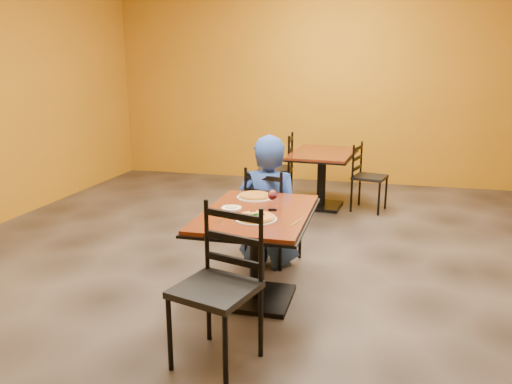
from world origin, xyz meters
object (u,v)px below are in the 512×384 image
(plate_main, at_px, (256,219))
(side_plate, at_px, (231,208))
(table_second, at_px, (322,167))
(chair_second_right, at_px, (370,178))
(chair_main_far, at_px, (273,214))
(chair_second_left, at_px, (276,169))
(table_main, at_px, (257,235))
(pizza_far, at_px, (255,195))
(chair_main_near, at_px, (215,290))
(wine_glass, at_px, (273,199))
(pizza_main, at_px, (256,217))
(diner, at_px, (269,200))
(plate_far, at_px, (255,197))

(plate_main, distance_m, side_plate, 0.35)
(table_second, relative_size, chair_second_right, 1.42)
(chair_main_far, distance_m, chair_second_left, 2.06)
(table_main, distance_m, pizza_far, 0.46)
(table_second, height_order, chair_second_left, chair_second_left)
(chair_main_near, xyz_separation_m, wine_glass, (0.14, 0.97, 0.34))
(chair_second_right, bearing_deg, pizza_main, -179.40)
(plate_main, bearing_deg, table_main, 101.98)
(pizza_main, distance_m, side_plate, 0.35)
(chair_main_far, bearing_deg, side_plate, 98.24)
(chair_second_right, xyz_separation_m, diner, (-0.88, -2.08, 0.18))
(side_plate, xyz_separation_m, wine_glass, (0.32, 0.04, 0.08))
(pizza_far, height_order, side_plate, pizza_far)
(table_main, distance_m, diner, 0.81)
(chair_main_near, xyz_separation_m, plate_far, (-0.08, 1.30, 0.25))
(chair_second_right, distance_m, diner, 2.27)
(table_main, xyz_separation_m, plate_main, (0.05, -0.22, 0.20))
(chair_second_right, height_order, plate_far, chair_second_right)
(chair_main_near, bearing_deg, pizza_far, 109.50)
(pizza_main, height_order, side_plate, pizza_main)
(chair_second_left, xyz_separation_m, pizza_main, (0.51, -3.10, 0.28))
(plate_far, bearing_deg, table_main, -73.52)
(plate_main, bearing_deg, pizza_main, 0.00)
(diner, relative_size, pizza_far, 4.44)
(chair_main_far, distance_m, diner, 0.17)
(chair_second_right, bearing_deg, table_second, 104.21)
(table_second, bearing_deg, wine_glass, -91.15)
(pizza_main, relative_size, pizza_far, 1.01)
(table_second, height_order, chair_main_far, chair_main_far)
(table_second, bearing_deg, pizza_main, -92.23)
(plate_main, height_order, wine_glass, wine_glass)
(table_main, height_order, chair_second_right, chair_second_right)
(plate_main, relative_size, plate_far, 1.00)
(plate_far, xyz_separation_m, side_plate, (-0.10, -0.37, 0.00))
(plate_far, bearing_deg, chair_main_near, -86.44)
(side_plate, bearing_deg, diner, 80.97)
(chair_second_left, height_order, chair_second_right, chair_second_left)
(plate_main, relative_size, wine_glass, 1.72)
(chair_second_left, bearing_deg, chair_second_right, 86.06)
(table_main, relative_size, pizza_main, 4.33)
(table_main, relative_size, table_second, 0.98)
(table_second, relative_size, pizza_main, 4.41)
(pizza_far, height_order, wine_glass, wine_glass)
(table_second, xyz_separation_m, pizza_far, (-0.28, -2.49, 0.22))
(chair_second_right, relative_size, diner, 0.71)
(chair_main_near, bearing_deg, table_main, 103.83)
(chair_second_left, height_order, diner, diner)
(chair_main_near, relative_size, wine_glass, 5.57)
(chair_second_right, relative_size, plate_main, 2.84)
(diner, bearing_deg, chair_second_left, -78.42)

